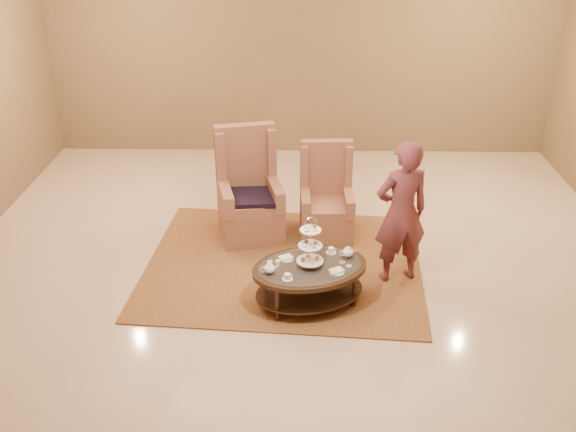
{
  "coord_description": "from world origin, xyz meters",
  "views": [
    {
      "loc": [
        0.02,
        -6.08,
        3.93
      ],
      "look_at": [
        -0.12,
        0.2,
        0.71
      ],
      "focal_mm": 40.0,
      "sensor_mm": 36.0,
      "label": 1
    }
  ],
  "objects_px": {
    "armchair_left": "(249,199)",
    "armchair_right": "(326,205)",
    "tea_table": "(310,273)",
    "person": "(401,213)"
  },
  "relations": [
    {
      "from": "tea_table",
      "to": "person",
      "type": "distance_m",
      "value": 1.19
    },
    {
      "from": "armchair_left",
      "to": "person",
      "type": "relative_size",
      "value": 0.83
    },
    {
      "from": "armchair_right",
      "to": "person",
      "type": "relative_size",
      "value": 0.72
    },
    {
      "from": "person",
      "to": "armchair_right",
      "type": "bearing_deg",
      "value": -70.21
    },
    {
      "from": "armchair_left",
      "to": "armchair_right",
      "type": "relative_size",
      "value": 1.16
    },
    {
      "from": "armchair_right",
      "to": "armchair_left",
      "type": "bearing_deg",
      "value": 177.62
    },
    {
      "from": "person",
      "to": "tea_table",
      "type": "bearing_deg",
      "value": 10.46
    },
    {
      "from": "armchair_right",
      "to": "person",
      "type": "height_order",
      "value": "person"
    },
    {
      "from": "tea_table",
      "to": "armchair_right",
      "type": "distance_m",
      "value": 1.56
    },
    {
      "from": "armchair_left",
      "to": "person",
      "type": "xyz_separation_m",
      "value": [
        1.73,
        -1.06,
        0.36
      ]
    }
  ]
}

